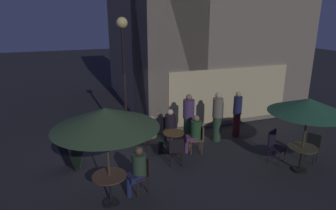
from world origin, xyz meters
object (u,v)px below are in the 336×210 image
at_px(menu_sandwich_board, 71,154).
at_px(patron_standing_6, 188,120).
at_px(cafe_chair_3, 199,136).
at_px(cafe_chair_0, 142,171).
at_px(cafe_chair_2, 274,144).
at_px(cafe_chair_1, 312,145).
at_px(cafe_table_0, 110,182).
at_px(cafe_chair_6, 176,149).
at_px(cafe_table_1, 302,153).
at_px(patio_umbrella_0, 106,118).
at_px(patron_seated_1, 194,132).
at_px(cafe_table_2, 174,139).
at_px(patron_seated_0, 137,168).
at_px(patron_seated_2, 170,125).
at_px(cafe_chair_5, 149,138).
at_px(patron_standing_5, 237,114).
at_px(patron_standing_4, 217,117).
at_px(patio_umbrella_1, 309,106).
at_px(cafe_chair_4, 170,127).
at_px(patron_seated_3, 153,132).
at_px(street_lamp_near_corner, 123,58).

distance_m(menu_sandwich_board, patron_standing_6, 3.83).
relative_size(cafe_chair_3, patron_standing_6, 0.51).
bearing_deg(cafe_chair_0, cafe_chair_2, 167.78).
relative_size(cafe_chair_1, cafe_chair_2, 0.86).
height_order(cafe_table_0, cafe_chair_6, cafe_chair_6).
height_order(cafe_chair_0, cafe_chair_1, cafe_chair_0).
distance_m(cafe_chair_3, patron_standing_6, 0.72).
relative_size(cafe_chair_0, cafe_chair_1, 1.11).
height_order(cafe_table_1, cafe_chair_0, cafe_chair_0).
bearing_deg(cafe_chair_2, patron_standing_6, -160.90).
relative_size(cafe_table_0, patio_umbrella_0, 0.34).
xyz_separation_m(cafe_chair_0, patron_seated_1, (2.14, 1.57, 0.14)).
height_order(cafe_table_1, cafe_table_2, cafe_table_1).
bearing_deg(patio_umbrella_0, patron_seated_1, 31.04).
distance_m(cafe_chair_0, patron_seated_0, 0.20).
relative_size(cafe_chair_0, patron_seated_2, 0.77).
height_order(cafe_chair_5, patron_standing_6, patron_standing_6).
height_order(cafe_chair_1, patron_standing_5, patron_standing_5).
bearing_deg(cafe_chair_0, patron_standing_4, -161.37).
relative_size(patio_umbrella_1, cafe_chair_4, 2.44).
bearing_deg(patron_seated_1, cafe_chair_2, 161.09).
distance_m(cafe_chair_5, cafe_chair_6, 1.20).
bearing_deg(cafe_table_2, menu_sandwich_board, 177.59).
bearing_deg(patron_seated_0, patron_seated_1, -159.49).
bearing_deg(cafe_chair_3, patron_seated_0, 48.99).
xyz_separation_m(cafe_chair_0, cafe_chair_2, (4.13, 0.19, 0.02)).
bearing_deg(patron_seated_3, cafe_chair_1, -4.63).
height_order(cafe_chair_4, patron_seated_2, patron_seated_2).
distance_m(street_lamp_near_corner, patio_umbrella_0, 3.27).
height_order(patio_umbrella_0, patron_standing_6, patio_umbrella_0).
bearing_deg(cafe_chair_5, cafe_chair_6, -42.94).
bearing_deg(cafe_table_2, patron_seated_3, 158.24).
bearing_deg(patron_seated_1, cafe_table_1, 153.82).
height_order(cafe_chair_1, cafe_chair_4, cafe_chair_4).
distance_m(cafe_chair_4, cafe_chair_5, 1.09).
distance_m(patio_umbrella_1, cafe_chair_1, 1.66).
xyz_separation_m(cafe_chair_5, patron_standing_4, (2.51, 0.11, 0.36)).
bearing_deg(cafe_chair_6, patron_seated_3, 35.54).
xyz_separation_m(cafe_chair_1, cafe_chair_6, (-3.96, 1.12, 0.03)).
bearing_deg(cafe_table_1, cafe_chair_3, 136.64).
distance_m(menu_sandwich_board, cafe_table_0, 2.24).
distance_m(street_lamp_near_corner, menu_sandwich_board, 3.26).
bearing_deg(patron_standing_4, cafe_table_1, 8.30).
bearing_deg(patron_seated_2, cafe_chair_1, 66.44).
distance_m(patio_umbrella_1, patron_standing_6, 3.69).
height_order(cafe_chair_3, patron_standing_6, patron_standing_6).
distance_m(cafe_chair_5, patron_standing_6, 1.47).
bearing_deg(cafe_chair_4, patron_standing_4, 86.96).
xyz_separation_m(cafe_chair_0, cafe_chair_4, (1.69, 2.61, -0.03)).
bearing_deg(cafe_table_2, patron_seated_0, -132.37).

